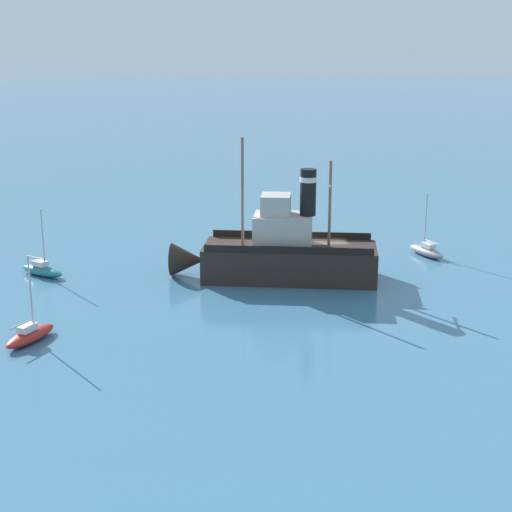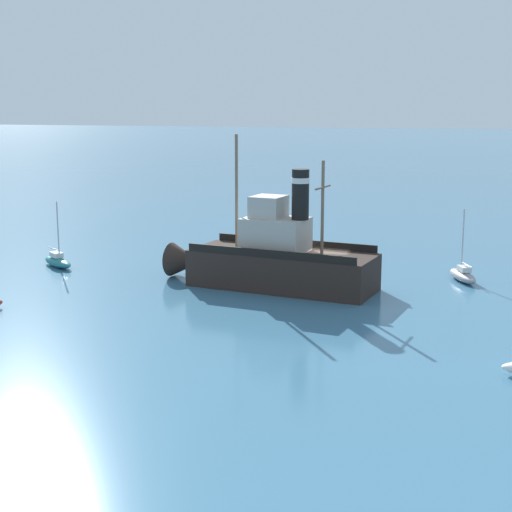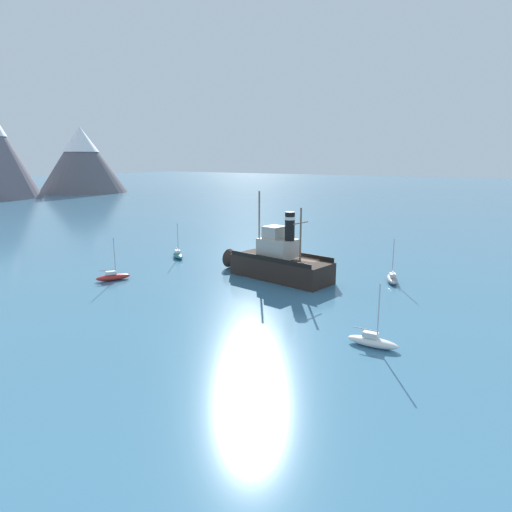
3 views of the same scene
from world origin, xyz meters
name	(u,v)px [view 2 (image 2 of 3)]	position (x,y,z in m)	size (l,w,h in m)	color
ground_plane	(330,286)	(0.00, 0.00, 0.00)	(600.00, 600.00, 0.00)	teal
old_tugboat	(274,260)	(-1.28, 3.50, 1.83)	(6.33, 14.76, 9.90)	#2D231E
sailboat_grey	(463,275)	(3.83, -8.45, 0.43)	(3.94, 2.44, 4.90)	gray
sailboat_teal	(58,261)	(0.70, 20.39, 0.43)	(3.16, 3.70, 4.90)	#23757A
mooring_buoy	(298,251)	(9.68, 4.23, 0.32)	(0.64, 0.64, 0.64)	yellow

